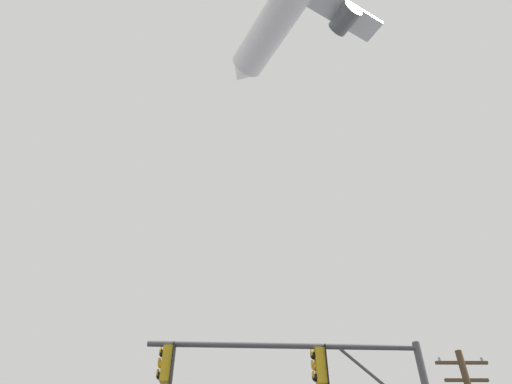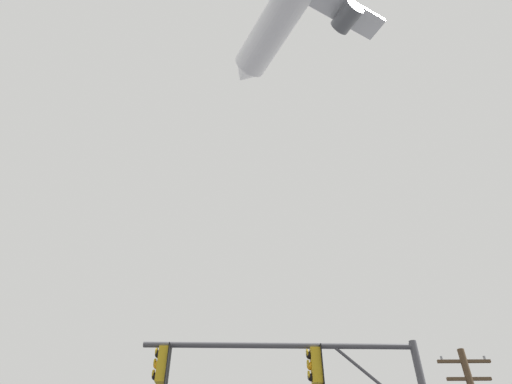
{
  "view_description": "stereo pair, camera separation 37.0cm",
  "coord_description": "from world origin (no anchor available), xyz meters",
  "views": [
    {
      "loc": [
        0.05,
        -3.05,
        1.77
      ],
      "look_at": [
        0.16,
        14.22,
        15.6
      ],
      "focal_mm": 30.29,
      "sensor_mm": 36.0,
      "label": 1
    },
    {
      "loc": [
        0.42,
        -3.05,
        1.77
      ],
      "look_at": [
        0.16,
        14.22,
        15.6
      ],
      "focal_mm": 30.29,
      "sensor_mm": 36.0,
      "label": 2
    }
  ],
  "objects": []
}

